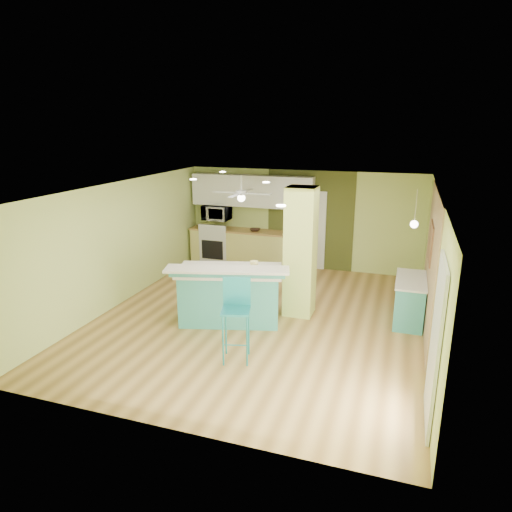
# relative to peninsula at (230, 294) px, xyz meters

# --- Properties ---
(floor) EXTENTS (6.00, 7.00, 0.01)m
(floor) POSITION_rel_peninsula_xyz_m (0.51, 0.26, -0.54)
(floor) COLOR olive
(floor) RESTS_ON ground
(ceiling) EXTENTS (6.00, 7.00, 0.01)m
(ceiling) POSITION_rel_peninsula_xyz_m (0.51, 0.26, 1.97)
(ceiling) COLOR white
(ceiling) RESTS_ON wall_back
(wall_back) EXTENTS (6.00, 0.01, 2.50)m
(wall_back) POSITION_rel_peninsula_xyz_m (0.51, 3.76, 0.71)
(wall_back) COLOR #C2D371
(wall_back) RESTS_ON floor
(wall_front) EXTENTS (6.00, 0.01, 2.50)m
(wall_front) POSITION_rel_peninsula_xyz_m (0.51, -3.25, 0.71)
(wall_front) COLOR #C2D371
(wall_front) RESTS_ON floor
(wall_left) EXTENTS (0.01, 7.00, 2.50)m
(wall_left) POSITION_rel_peninsula_xyz_m (-2.50, 0.26, 0.71)
(wall_left) COLOR #C2D371
(wall_left) RESTS_ON floor
(wall_right) EXTENTS (0.01, 7.00, 2.50)m
(wall_right) POSITION_rel_peninsula_xyz_m (3.51, 0.26, 0.71)
(wall_right) COLOR #C2D371
(wall_right) RESTS_ON floor
(wood_panel) EXTENTS (0.02, 3.40, 2.50)m
(wood_panel) POSITION_rel_peninsula_xyz_m (3.50, 0.86, 0.71)
(wood_panel) COLOR #917252
(wood_panel) RESTS_ON floor
(olive_accent) EXTENTS (2.20, 0.02, 2.50)m
(olive_accent) POSITION_rel_peninsula_xyz_m (0.71, 3.74, 0.71)
(olive_accent) COLOR #474D1E
(olive_accent) RESTS_ON floor
(interior_door) EXTENTS (0.82, 0.05, 2.00)m
(interior_door) POSITION_rel_peninsula_xyz_m (0.71, 3.72, 0.46)
(interior_door) COLOR white
(interior_door) RESTS_ON floor
(french_door) EXTENTS (0.04, 1.08, 2.10)m
(french_door) POSITION_rel_peninsula_xyz_m (3.48, -2.04, 0.51)
(french_door) COLOR silver
(french_door) RESTS_ON floor
(column) EXTENTS (0.55, 0.55, 2.50)m
(column) POSITION_rel_peninsula_xyz_m (1.16, 0.76, 0.71)
(column) COLOR #C4D462
(column) RESTS_ON floor
(kitchen_run) EXTENTS (3.25, 0.63, 0.94)m
(kitchen_run) POSITION_rel_peninsula_xyz_m (-0.79, 3.46, -0.07)
(kitchen_run) COLOR #CDC86B
(kitchen_run) RESTS_ON floor
(stove) EXTENTS (0.76, 0.66, 1.08)m
(stove) POSITION_rel_peninsula_xyz_m (-1.74, 3.45, -0.08)
(stove) COLOR silver
(stove) RESTS_ON floor
(upper_cabinets) EXTENTS (3.20, 0.34, 0.80)m
(upper_cabinets) POSITION_rel_peninsula_xyz_m (-0.79, 3.58, 1.41)
(upper_cabinets) COLOR white
(upper_cabinets) RESTS_ON wall_back
(microwave) EXTENTS (0.70, 0.48, 0.39)m
(microwave) POSITION_rel_peninsula_xyz_m (-1.74, 3.46, 0.81)
(microwave) COLOR white
(microwave) RESTS_ON wall_back
(ceiling_fan) EXTENTS (1.41, 1.41, 0.61)m
(ceiling_fan) POSITION_rel_peninsula_xyz_m (-0.59, 2.26, 1.54)
(ceiling_fan) COLOR white
(ceiling_fan) RESTS_ON ceiling
(pendant_lamp) EXTENTS (0.14, 0.14, 0.69)m
(pendant_lamp) POSITION_rel_peninsula_xyz_m (3.16, 1.01, 1.34)
(pendant_lamp) COLOR silver
(pendant_lamp) RESTS_ON ceiling
(wall_decor) EXTENTS (0.03, 0.90, 0.70)m
(wall_decor) POSITION_rel_peninsula_xyz_m (3.47, 1.06, 1.01)
(wall_decor) COLOR brown
(wall_decor) RESTS_ON wood_panel
(peninsula) EXTENTS (2.29, 1.66, 1.17)m
(peninsula) POSITION_rel_peninsula_xyz_m (0.00, 0.00, 0.00)
(peninsula) COLOR teal
(peninsula) RESTS_ON floor
(bar_stool) EXTENTS (0.54, 0.54, 1.32)m
(bar_stool) POSITION_rel_peninsula_xyz_m (0.63, -1.30, 0.34)
(bar_stool) COLOR teal
(bar_stool) RESTS_ON floor
(side_counter) EXTENTS (0.55, 1.29, 0.83)m
(side_counter) POSITION_rel_peninsula_xyz_m (3.21, 1.07, -0.12)
(side_counter) COLOR teal
(side_counter) RESTS_ON floor
(fruit_bowl) EXTENTS (0.33, 0.33, 0.07)m
(fruit_bowl) POSITION_rel_peninsula_xyz_m (-0.64, 3.39, 0.43)
(fruit_bowl) COLOR #362016
(fruit_bowl) RESTS_ON kitchen_run
(canister) EXTENTS (0.15, 0.15, 0.18)m
(canister) POSITION_rel_peninsula_xyz_m (0.46, 0.08, 0.57)
(canister) COLOR yellow
(canister) RESTS_ON peninsula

